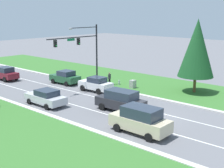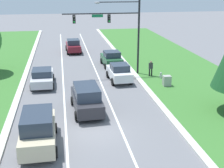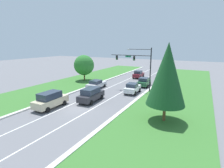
% 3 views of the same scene
% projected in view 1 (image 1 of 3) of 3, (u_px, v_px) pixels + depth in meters
% --- Properties ---
extents(ground_plane, '(160.00, 160.00, 0.00)m').
position_uv_depth(ground_plane, '(151.00, 118.00, 27.74)').
color(ground_plane, slate).
extents(curb_strip_right, '(0.50, 90.00, 0.15)m').
position_uv_depth(curb_strip_right, '(183.00, 104.00, 31.84)').
color(curb_strip_right, beige).
rests_on(curb_strip_right, ground_plane).
extents(curb_strip_left, '(0.50, 90.00, 0.15)m').
position_uv_depth(curb_strip_left, '(109.00, 136.00, 23.60)').
color(curb_strip_left, beige).
rests_on(curb_strip_left, ground_plane).
extents(grass_verge_right, '(10.00, 90.00, 0.08)m').
position_uv_depth(grass_verge_right, '(206.00, 94.00, 35.67)').
color(grass_verge_right, '#38702D').
rests_on(grass_verge_right, ground_plane).
extents(grass_verge_left, '(10.00, 90.00, 0.08)m').
position_uv_depth(grass_verge_left, '(53.00, 161.00, 19.79)').
color(grass_verge_left, '#38702D').
rests_on(grass_verge_left, ground_plane).
extents(lane_stripe_inner_left, '(0.14, 81.00, 0.01)m').
position_uv_depth(lane_stripe_inner_left, '(139.00, 124.00, 26.43)').
color(lane_stripe_inner_left, white).
rests_on(lane_stripe_inner_left, ground_plane).
extents(lane_stripe_inner_right, '(0.14, 81.00, 0.01)m').
position_uv_depth(lane_stripe_inner_right, '(162.00, 114.00, 29.05)').
color(lane_stripe_inner_right, white).
rests_on(lane_stripe_inner_right, ground_plane).
extents(traffic_signal_mast, '(7.74, 0.41, 7.73)m').
position_uv_depth(traffic_signal_mast, '(84.00, 47.00, 37.50)').
color(traffic_signal_mast, black).
rests_on(traffic_signal_mast, ground_plane).
extents(forest_sedan, '(2.26, 4.18, 1.76)m').
position_uv_depth(forest_sedan, '(65.00, 77.00, 40.88)').
color(forest_sedan, '#235633').
rests_on(forest_sedan, ground_plane).
extents(champagne_suv, '(2.19, 4.88, 2.15)m').
position_uv_depth(champagne_suv, '(140.00, 120.00, 24.16)').
color(champagne_suv, beige).
rests_on(champagne_suv, ground_plane).
extents(charcoal_suv, '(2.29, 4.97, 2.03)m').
position_uv_depth(charcoal_suv, '(121.00, 100.00, 29.61)').
color(charcoal_suv, '#28282D').
rests_on(charcoal_suv, ground_plane).
extents(white_sedan, '(2.14, 4.20, 1.76)m').
position_uv_depth(white_sedan, '(96.00, 84.00, 36.96)').
color(white_sedan, white).
rests_on(white_sedan, ground_plane).
extents(silver_sedan, '(2.16, 4.68, 1.62)m').
position_uv_depth(silver_sedan, '(46.00, 97.00, 31.54)').
color(silver_sedan, silver).
rests_on(silver_sedan, ground_plane).
extents(burgundy_sedan, '(2.09, 4.45, 1.83)m').
position_uv_depth(burgundy_sedan, '(5.00, 73.00, 43.16)').
color(burgundy_sedan, maroon).
rests_on(burgundy_sedan, ground_plane).
extents(utility_cabinet, '(0.70, 0.60, 1.04)m').
position_uv_depth(utility_cabinet, '(133.00, 84.00, 38.45)').
color(utility_cabinet, '#9E9E99').
rests_on(utility_cabinet, ground_plane).
extents(pedestrian, '(0.42, 0.31, 1.69)m').
position_uv_depth(pedestrian, '(109.00, 78.00, 40.08)').
color(pedestrian, black).
rests_on(pedestrian, ground_plane).
extents(fire_hydrant, '(0.34, 0.20, 0.70)m').
position_uv_depth(fire_hydrant, '(119.00, 83.00, 40.17)').
color(fire_hydrant, '#B7B7BC').
rests_on(fire_hydrant, ground_plane).
extents(conifer_near_right_tree, '(4.12, 4.12, 8.53)m').
position_uv_depth(conifer_near_right_tree, '(197.00, 48.00, 35.38)').
color(conifer_near_right_tree, brown).
rests_on(conifer_near_right_tree, ground_plane).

